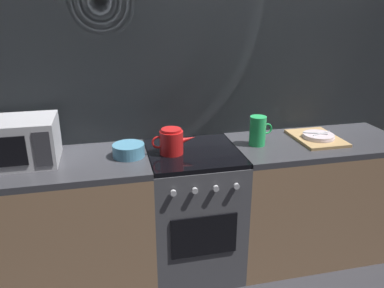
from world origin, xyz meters
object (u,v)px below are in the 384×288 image
(pitcher, at_px, (258,131))
(mixing_bowl, at_px, (129,150))
(microwave, at_px, (17,141))
(stove_unit, at_px, (193,211))
(dish_pile, at_px, (317,137))
(kettle, at_px, (172,141))

(pitcher, bearing_deg, mixing_bowl, -179.19)
(microwave, bearing_deg, stove_unit, -3.07)
(stove_unit, bearing_deg, pitcher, 2.37)
(stove_unit, xyz_separation_m, pitcher, (0.45, 0.02, 0.55))
(mixing_bowl, relative_size, dish_pile, 0.50)
(stove_unit, xyz_separation_m, microwave, (-1.06, 0.06, 0.59))
(kettle, xyz_separation_m, dish_pile, (1.04, 0.02, -0.06))
(kettle, relative_size, mixing_bowl, 1.42)
(kettle, relative_size, dish_pile, 0.71)
(microwave, bearing_deg, kettle, -3.96)
(stove_unit, distance_m, microwave, 1.22)
(stove_unit, height_order, pitcher, pitcher)
(microwave, height_order, kettle, microwave)
(pitcher, height_order, dish_pile, pitcher)
(microwave, xyz_separation_m, pitcher, (1.51, -0.04, -0.03))
(pitcher, relative_size, dish_pile, 0.50)
(stove_unit, bearing_deg, microwave, 176.93)
(stove_unit, height_order, dish_pile, dish_pile)
(microwave, relative_size, pitcher, 2.30)
(mixing_bowl, bearing_deg, kettle, -2.75)
(microwave, xyz_separation_m, dish_pile, (1.96, -0.04, -0.12))
(kettle, distance_m, dish_pile, 1.04)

